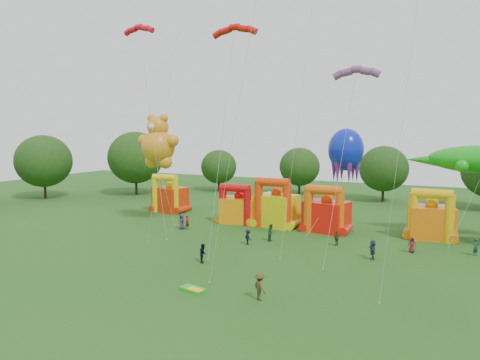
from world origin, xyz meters
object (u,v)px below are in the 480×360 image
at_px(octopus_kite, 336,181).
at_px(spectator_0, 182,222).
at_px(bouncy_castle_0, 169,197).
at_px(spectator_4, 337,238).
at_px(teddy_bear_kite, 159,149).
at_px(gecko_kite, 477,182).
at_px(bouncy_castle_2, 276,208).

bearing_deg(octopus_kite, spectator_0, -155.61).
distance_m(bouncy_castle_0, spectator_4, 28.64).
bearing_deg(teddy_bear_kite, spectator_4, -2.70).
distance_m(gecko_kite, spectator_4, 16.32).
relative_size(bouncy_castle_0, bouncy_castle_2, 0.91).
distance_m(bouncy_castle_0, bouncy_castle_2, 18.27).
xyz_separation_m(teddy_bear_kite, spectator_4, (23.36, -1.10, -8.97)).
height_order(teddy_bear_kite, spectator_4, teddy_bear_kite).
distance_m(bouncy_castle_0, octopus_kite, 25.65).
bearing_deg(octopus_kite, bouncy_castle_0, 176.66).
bearing_deg(spectator_4, octopus_kite, -137.99).
xyz_separation_m(octopus_kite, spectator_4, (1.91, -7.28, -5.25)).
distance_m(bouncy_castle_2, spectator_4, 11.09).
distance_m(bouncy_castle_0, gecko_kite, 40.60).
height_order(bouncy_castle_2, octopus_kite, octopus_kite).
bearing_deg(octopus_kite, teddy_bear_kite, -163.94).
relative_size(bouncy_castle_2, gecko_kite, 0.42).
bearing_deg(bouncy_castle_0, spectator_4, -17.82).
xyz_separation_m(bouncy_castle_0, bouncy_castle_2, (18.07, -2.70, 0.20)).
bearing_deg(gecko_kite, teddy_bear_kite, -169.58).
relative_size(teddy_bear_kite, gecko_kite, 0.95).
height_order(bouncy_castle_0, spectator_4, bouncy_castle_0).
height_order(gecko_kite, spectator_0, gecko_kite).
height_order(gecko_kite, spectator_4, gecko_kite).
height_order(teddy_bear_kite, octopus_kite, teddy_bear_kite).
height_order(octopus_kite, spectator_4, octopus_kite).
bearing_deg(spectator_0, octopus_kite, 39.40).
distance_m(gecko_kite, octopus_kite, 15.05).
height_order(bouncy_castle_0, gecko_kite, gecko_kite).
xyz_separation_m(octopus_kite, spectator_0, (-17.12, -7.76, -5.12)).
relative_size(bouncy_castle_2, spectator_0, 3.38).
xyz_separation_m(gecko_kite, spectator_0, (-32.15, -8.29, -5.65)).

